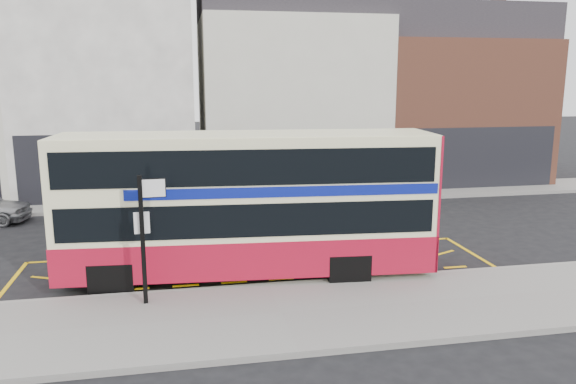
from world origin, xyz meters
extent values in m
plane|color=black|center=(0.00, 0.00, 0.00)|extent=(120.00, 120.00, 0.00)
cube|color=gray|center=(0.00, -2.30, 0.07)|extent=(40.00, 4.00, 0.15)
cube|color=gray|center=(0.00, -0.38, 0.07)|extent=(40.00, 0.15, 0.15)
cube|color=gray|center=(0.00, 11.00, 0.07)|extent=(50.00, 3.00, 0.15)
cube|color=white|center=(-5.50, 15.00, 4.50)|extent=(8.00, 8.00, 9.00)
cube|color=black|center=(-5.50, 11.02, 1.60)|extent=(7.36, 0.06, 3.20)
cube|color=black|center=(-5.50, 11.04, 1.40)|extent=(5.60, 0.04, 2.00)
cube|color=silver|center=(3.50, 15.00, 4.25)|extent=(9.00, 8.00, 8.50)
cube|color=#28262B|center=(3.50, 15.00, 9.40)|extent=(9.00, 7.20, 1.80)
cube|color=#136B20|center=(3.50, 11.02, 1.60)|extent=(8.28, 0.06, 3.20)
cube|color=black|center=(3.50, 11.04, 1.40)|extent=(6.30, 0.04, 2.00)
cube|color=#9C563E|center=(12.50, 15.00, 3.75)|extent=(9.00, 8.00, 7.50)
cube|color=#28262B|center=(12.50, 15.00, 8.40)|extent=(9.00, 7.20, 1.80)
cube|color=black|center=(12.50, 11.02, 1.60)|extent=(8.28, 0.06, 3.20)
cube|color=black|center=(12.50, 11.04, 1.40)|extent=(6.30, 0.04, 2.00)
cube|color=#F7F2BC|center=(-0.40, 0.68, 2.21)|extent=(10.41, 3.10, 3.78)
cube|color=#A40D26|center=(-0.40, 0.68, 0.84)|extent=(10.45, 3.14, 1.03)
cube|color=#A40D26|center=(4.69, 0.29, 2.21)|extent=(0.24, 2.37, 3.78)
cube|color=black|center=(-0.40, 0.68, 1.96)|extent=(10.00, 3.13, 0.89)
cube|color=black|center=(-0.40, 0.68, 3.36)|extent=(10.00, 3.13, 0.93)
cube|color=navy|center=(0.53, 0.61, 2.70)|extent=(8.36, 3.00, 0.28)
cube|color=black|center=(-5.49, 1.07, 1.73)|extent=(0.22, 2.14, 1.49)
cube|color=black|center=(-5.49, 1.07, 3.36)|extent=(0.22, 2.14, 0.93)
cube|color=black|center=(-5.49, 1.06, 2.61)|extent=(0.17, 1.63, 0.33)
cube|color=#F7F2BC|center=(-0.40, 0.68, 4.06)|extent=(10.40, 3.01, 0.11)
cylinder|color=black|center=(-4.11, -0.09, 0.47)|extent=(0.95, 0.33, 0.93)
cylinder|color=black|center=(-3.95, 2.00, 0.47)|extent=(0.95, 0.33, 0.93)
cylinder|color=black|center=(2.22, -0.57, 0.47)|extent=(0.95, 0.33, 0.93)
cylinder|color=black|center=(2.38, 1.52, 0.47)|extent=(0.95, 0.33, 0.93)
cube|color=black|center=(-3.18, -1.10, 1.75)|extent=(0.11, 0.11, 3.20)
cube|color=white|center=(-2.86, -1.08, 3.03)|extent=(0.58, 0.07, 0.47)
cube|color=white|center=(-3.19, -1.03, 2.17)|extent=(0.37, 0.05, 0.53)
imported|color=#37393D|center=(-2.59, 8.82, 0.64)|extent=(3.96, 1.60, 1.28)
imported|color=silver|center=(5.62, 9.23, 0.71)|extent=(5.28, 3.50, 1.42)
cylinder|color=#312616|center=(6.81, 12.39, 1.06)|extent=(0.24, 0.24, 2.13)
camera|label=1|loc=(-2.23, -14.57, 5.60)|focal=35.00mm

